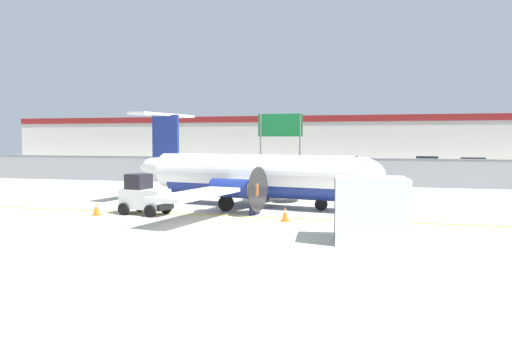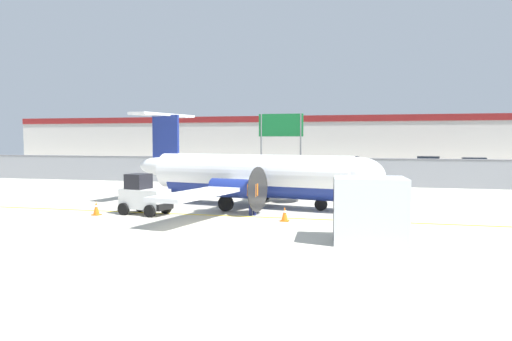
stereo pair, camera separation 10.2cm
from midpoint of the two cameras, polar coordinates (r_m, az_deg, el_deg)
ground_plane at (r=22.65m, az=-1.80°, el=-5.26°), size 140.00×140.00×0.01m
perimeter_fence at (r=38.11m, az=4.71°, el=0.03°), size 98.00×0.10×2.10m
parking_lot_strip at (r=49.54m, az=6.82°, el=-0.38°), size 98.00×17.00×0.12m
background_building at (r=67.81m, az=8.77°, el=3.38°), size 91.00×8.10×6.50m
commuter_airplane at (r=25.83m, az=-0.14°, el=-0.59°), size 14.08×16.00×4.92m
baggage_tug at (r=23.73m, az=-12.80°, el=-2.87°), size 2.50×1.77×1.88m
ground_crew_worker at (r=22.81m, az=-0.48°, el=-2.79°), size 0.49×0.48×1.70m
cargo_container at (r=17.42m, az=12.80°, el=-4.38°), size 2.59×2.23×2.20m
traffic_cone_near_left at (r=21.31m, az=3.21°, el=-4.98°), size 0.36×0.36×0.64m
traffic_cone_near_right at (r=24.11m, az=-17.89°, el=-4.15°), size 0.36×0.36×0.64m
parked_car_0 at (r=51.38m, az=-10.96°, el=0.65°), size 4.21×2.01×1.58m
parked_car_1 at (r=49.50m, az=-6.83°, el=0.58°), size 4.21×2.03×1.58m
parked_car_2 at (r=53.52m, az=-0.67°, el=0.83°), size 4.31×2.22×1.58m
parked_car_3 at (r=51.02m, az=4.90°, el=0.68°), size 4.36×2.35×1.58m
parked_car_4 at (r=53.47m, az=10.15°, el=0.77°), size 4.31×2.24×1.58m
parked_car_5 at (r=47.63m, az=13.02°, el=0.39°), size 4.33×2.29×1.58m
parked_car_6 at (r=55.43m, az=19.03°, el=0.73°), size 4.35×2.32×1.58m
parked_car_7 at (r=53.41m, az=23.34°, el=0.53°), size 4.34×2.30×1.58m
highway_sign at (r=39.85m, az=2.72°, el=4.54°), size 3.60×0.14×5.50m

